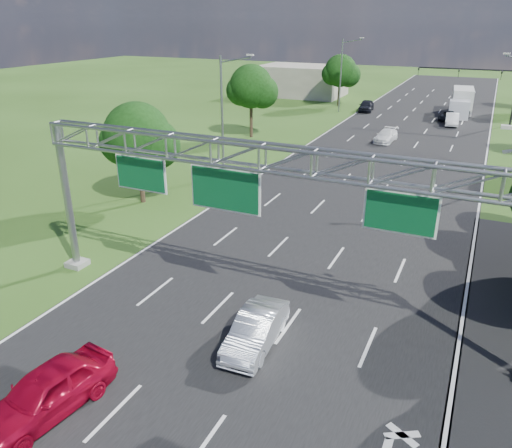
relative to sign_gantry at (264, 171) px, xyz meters
The scene contains 18 objects.
ground 19.28m from the sign_gantry, 91.05° to the left, with size 220.00×220.00×0.00m, color #294514.
road 19.28m from the sign_gantry, 91.05° to the left, with size 18.00×180.00×0.02m, color black.
road_flare 12.20m from the sign_gantry, 11.47° to the left, with size 3.00×30.00×0.02m, color black.
sign_gantry is the anchor object (origin of this frame).
traffic_signal 53.51m from the sign_gantry, 82.32° to the left, with size 12.21×0.24×7.00m.
streetlight_l_near 21.47m from the sign_gantry, 122.87° to the left, with size 2.97×0.22×10.16m.
streetlight_l_far 54.28m from the sign_gantry, 102.38° to the left, with size 2.97×0.22×10.16m.
tree_verge_la 17.56m from the sign_gantry, 144.84° to the left, with size 5.76×4.80×7.40m.
tree_verge_lb 36.85m from the sign_gantry, 116.19° to the left, with size 5.76×4.80×8.06m.
tree_verge_lc 59.56m from the sign_gantry, 102.86° to the left, with size 5.76×4.80×7.62m.
building_left 69.82m from the sign_gantry, 108.69° to the left, with size 14.00×10.00×5.00m, color gray.
red_coupe 11.56m from the sign_gantry, 115.29° to the right, with size 2.03×5.04×1.72m, color #AB0724.
silver_sedan 6.62m from the sign_gantry, 72.95° to the right, with size 1.57×4.50×1.48m, color silver.
car_queue_a 37.65m from the sign_gantry, 92.83° to the left, with size 1.84×4.52×1.31m, color white.
car_queue_b 53.29m from the sign_gantry, 86.52° to the left, with size 2.03×4.40×1.22m, color black.
car_queue_c 56.08m from the sign_gantry, 98.59° to the left, with size 1.88×4.67×1.59m, color black.
car_queue_d 50.32m from the sign_gantry, 85.51° to the left, with size 1.55×4.45×1.46m, color white.
box_truck 58.65m from the sign_gantry, 85.79° to the left, with size 3.20×9.38×3.48m.
Camera 1 is at (8.44, -6.21, 12.86)m, focal length 35.00 mm.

